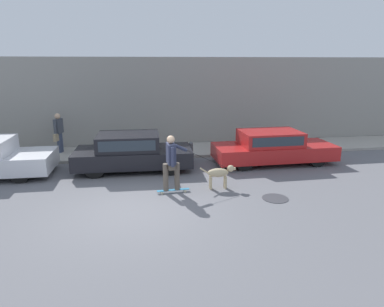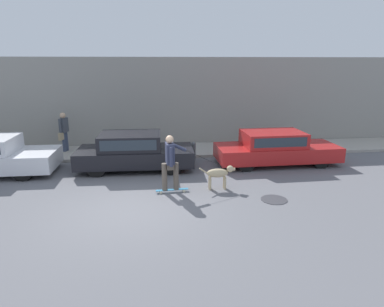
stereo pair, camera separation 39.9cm
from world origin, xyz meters
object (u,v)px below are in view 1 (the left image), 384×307
object	(u,v)px
parked_car_1	(132,152)
skateboarder	(172,161)
fire_hydrant	(191,150)
parked_car_2	(273,148)
pedestrian_with_bag	(59,131)
dog	(220,173)

from	to	relation	value
parked_car_1	skateboarder	size ratio (longest dim) A/B	1.84
parked_car_1	fire_hydrant	size ratio (longest dim) A/B	5.62
skateboarder	parked_car_1	bearing A→B (deg)	111.06
skateboarder	fire_hydrant	size ratio (longest dim) A/B	3.05
parked_car_2	skateboarder	size ratio (longest dim) A/B	2.02
fire_hydrant	parked_car_2	bearing A→B (deg)	-16.81
pedestrian_with_bag	fire_hydrant	distance (m)	5.44
parked_car_2	parked_car_1	bearing A→B (deg)	179.23
parked_car_1	parked_car_2	size ratio (longest dim) A/B	0.91
pedestrian_with_bag	parked_car_2	bearing A→B (deg)	178.93
skateboarder	pedestrian_with_bag	distance (m)	6.39
dog	skateboarder	world-z (taller)	skateboarder
parked_car_2	dog	xyz separation A→B (m)	(-2.60, -2.31, -0.12)
parked_car_1	pedestrian_with_bag	bearing A→B (deg)	141.43
parked_car_1	parked_car_2	distance (m)	5.19
parked_car_2	pedestrian_with_bag	bearing A→B (deg)	162.07
parked_car_1	fire_hydrant	bearing A→B (deg)	23.79
skateboarder	pedestrian_with_bag	bearing A→B (deg)	125.42
dog	fire_hydrant	size ratio (longest dim) A/B	1.48
dog	pedestrian_with_bag	bearing A→B (deg)	141.08
parked_car_2	dog	distance (m)	3.47
parked_car_1	fire_hydrant	distance (m)	2.41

